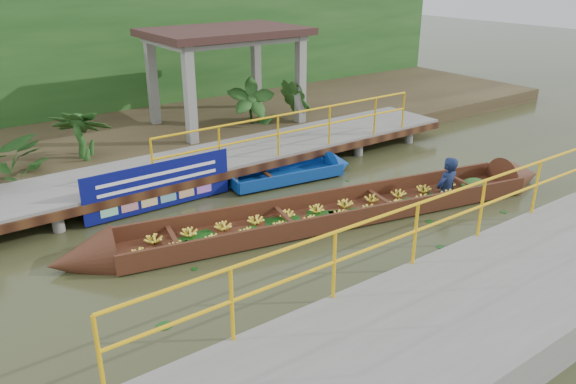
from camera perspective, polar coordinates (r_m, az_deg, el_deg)
ground at (r=10.78m, az=-2.78°, el=-4.97°), size 80.00×80.00×0.00m
land_strip at (r=17.05m, az=-16.87°, el=5.34°), size 30.00×8.00×0.45m
far_dock at (r=13.37m, az=-10.87°, el=2.44°), size 16.00×2.06×1.66m
near_dock at (r=8.65m, az=18.97°, el=-11.52°), size 18.00×2.40×1.73m
pavilion at (r=16.65m, az=-6.40°, el=14.91°), size 4.40×3.00×3.00m
foliage_backdrop at (r=19.00m, az=-20.14°, el=12.15°), size 30.00×0.80×4.00m
vendor_boat at (r=11.73m, az=6.05°, el=-1.52°), size 11.12×3.37×2.19m
moored_blue_boat at (r=13.96m, az=2.55°, el=2.21°), size 3.35×1.27×0.78m
blue_banner at (r=12.18m, az=-12.91°, el=0.65°), size 3.29×0.04×1.03m
tropical_plants at (r=14.31m, az=-20.75°, el=5.21°), size 13.99×0.99×1.24m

